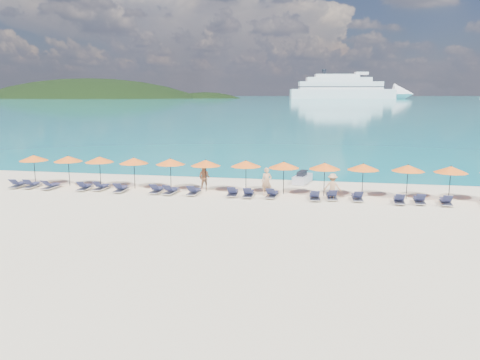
# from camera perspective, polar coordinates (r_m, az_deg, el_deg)

# --- Properties ---
(ground) EXTENTS (1400.00, 1400.00, 0.00)m
(ground) POSITION_cam_1_polar(r_m,az_deg,el_deg) (27.80, -1.14, -3.55)
(ground) COLOR beige
(sea) EXTENTS (1600.00, 1300.00, 0.01)m
(sea) POSITION_cam_1_polar(r_m,az_deg,el_deg) (686.45, 10.32, 9.84)
(sea) COLOR #1FA9B2
(sea) RESTS_ON ground
(headland_main) EXTENTS (374.00, 242.00, 126.50)m
(headland_main) POSITION_cam_1_polar(r_m,az_deg,el_deg) (645.09, -17.77, 6.09)
(headland_main) COLOR black
(headland_main) RESTS_ON ground
(headland_small) EXTENTS (162.00, 126.00, 85.50)m
(headland_small) POSITION_cam_1_polar(r_m,az_deg,el_deg) (608.10, -4.24, 6.61)
(headland_small) COLOR black
(headland_small) RESTS_ON ground
(cruise_ship) EXTENTS (147.65, 48.48, 40.60)m
(cruise_ship) POSITION_cam_1_polar(r_m,az_deg,el_deg) (577.97, 13.62, 10.66)
(cruise_ship) COLOR white
(cruise_ship) RESTS_ON ground
(jetski) EXTENTS (1.47, 2.68, 0.90)m
(jetski) POSITION_cam_1_polar(r_m,az_deg,el_deg) (35.99, 7.61, 0.22)
(jetski) COLOR #AFB4C3
(jetski) RESTS_ON ground
(beachgoer_a) EXTENTS (0.69, 0.46, 1.89)m
(beachgoer_a) POSITION_cam_1_polar(r_m,az_deg,el_deg) (31.23, 3.27, -0.22)
(beachgoer_a) COLOR tan
(beachgoer_a) RESTS_ON ground
(beachgoer_b) EXTENTS (0.91, 0.61, 1.75)m
(beachgoer_b) POSITION_cam_1_polar(r_m,az_deg,el_deg) (33.24, -4.37, 0.30)
(beachgoer_b) COLOR tan
(beachgoer_b) RESTS_ON ground
(beachgoer_c) EXTENTS (1.16, 0.64, 1.71)m
(beachgoer_c) POSITION_cam_1_polar(r_m,az_deg,el_deg) (30.57, 11.21, -0.81)
(beachgoer_c) COLOR tan
(beachgoer_c) RESTS_ON ground
(umbrella_0) EXTENTS (2.10, 2.10, 2.28)m
(umbrella_0) POSITION_cam_1_polar(r_m,az_deg,el_deg) (38.04, -23.86, 2.47)
(umbrella_0) COLOR black
(umbrella_0) RESTS_ON ground
(umbrella_1) EXTENTS (2.10, 2.10, 2.28)m
(umbrella_1) POSITION_cam_1_polar(r_m,az_deg,el_deg) (36.61, -20.22, 2.44)
(umbrella_1) COLOR black
(umbrella_1) RESTS_ON ground
(umbrella_2) EXTENTS (2.10, 2.10, 2.28)m
(umbrella_2) POSITION_cam_1_polar(r_m,az_deg,el_deg) (35.51, -16.76, 2.41)
(umbrella_2) COLOR black
(umbrella_2) RESTS_ON ground
(umbrella_3) EXTENTS (2.10, 2.10, 2.28)m
(umbrella_3) POSITION_cam_1_polar(r_m,az_deg,el_deg) (34.23, -12.81, 2.31)
(umbrella_3) COLOR black
(umbrella_3) RESTS_ON ground
(umbrella_4) EXTENTS (2.10, 2.10, 2.28)m
(umbrella_4) POSITION_cam_1_polar(r_m,az_deg,el_deg) (33.30, -8.49, 2.23)
(umbrella_4) COLOR black
(umbrella_4) RESTS_ON ground
(umbrella_5) EXTENTS (2.10, 2.10, 2.28)m
(umbrella_5) POSITION_cam_1_polar(r_m,az_deg,el_deg) (32.40, -4.20, 2.09)
(umbrella_5) COLOR black
(umbrella_5) RESTS_ON ground
(umbrella_6) EXTENTS (2.10, 2.10, 2.28)m
(umbrella_6) POSITION_cam_1_polar(r_m,az_deg,el_deg) (32.01, 0.73, 2.01)
(umbrella_6) COLOR black
(umbrella_6) RESTS_ON ground
(umbrella_7) EXTENTS (2.10, 2.10, 2.28)m
(umbrella_7) POSITION_cam_1_polar(r_m,az_deg,el_deg) (31.54, 5.37, 1.84)
(umbrella_7) COLOR black
(umbrella_7) RESTS_ON ground
(umbrella_8) EXTENTS (2.10, 2.10, 2.28)m
(umbrella_8) POSITION_cam_1_polar(r_m,az_deg,el_deg) (31.41, 10.29, 1.68)
(umbrella_8) COLOR black
(umbrella_8) RESTS_ON ground
(umbrella_9) EXTENTS (2.10, 2.10, 2.28)m
(umbrella_9) POSITION_cam_1_polar(r_m,az_deg,el_deg) (31.64, 14.80, 1.56)
(umbrella_9) COLOR black
(umbrella_9) RESTS_ON ground
(umbrella_10) EXTENTS (2.10, 2.10, 2.28)m
(umbrella_10) POSITION_cam_1_polar(r_m,az_deg,el_deg) (32.00, 19.81, 1.38)
(umbrella_10) COLOR black
(umbrella_10) RESTS_ON ground
(umbrella_11) EXTENTS (2.10, 2.10, 2.28)m
(umbrella_11) POSITION_cam_1_polar(r_m,az_deg,el_deg) (32.40, 24.32, 1.17)
(umbrella_11) COLOR black
(umbrella_11) RESTS_ON ground
(lounger_0) EXTENTS (0.79, 1.75, 0.66)m
(lounger_0) POSITION_cam_1_polar(r_m,az_deg,el_deg) (37.60, -25.42, -0.49)
(lounger_0) COLOR silver
(lounger_0) RESTS_ON ground
(lounger_1) EXTENTS (0.71, 1.73, 0.66)m
(lounger_1) POSITION_cam_1_polar(r_m,az_deg,el_deg) (37.04, -23.99, -0.53)
(lounger_1) COLOR silver
(lounger_1) RESTS_ON ground
(lounger_2) EXTENTS (0.75, 1.74, 0.66)m
(lounger_2) POSITION_cam_1_polar(r_m,az_deg,el_deg) (36.09, -22.04, -0.66)
(lounger_2) COLOR silver
(lounger_2) RESTS_ON ground
(lounger_3) EXTENTS (0.77, 1.75, 0.66)m
(lounger_3) POSITION_cam_1_polar(r_m,az_deg,el_deg) (34.84, -18.40, -0.80)
(lounger_3) COLOR silver
(lounger_3) RESTS_ON ground
(lounger_4) EXTENTS (0.68, 1.72, 0.66)m
(lounger_4) POSITION_cam_1_polar(r_m,az_deg,el_deg) (34.49, -16.55, -0.81)
(lounger_4) COLOR silver
(lounger_4) RESTS_ON ground
(lounger_5) EXTENTS (0.74, 1.74, 0.66)m
(lounger_5) POSITION_cam_1_polar(r_m,az_deg,el_deg) (33.49, -14.32, -1.03)
(lounger_5) COLOR silver
(lounger_5) RESTS_ON ground
(lounger_6) EXTENTS (0.65, 1.71, 0.66)m
(lounger_6) POSITION_cam_1_polar(r_m,az_deg,el_deg) (32.59, -10.07, -1.18)
(lounger_6) COLOR silver
(lounger_6) RESTS_ON ground
(lounger_7) EXTENTS (0.79, 1.76, 0.66)m
(lounger_7) POSITION_cam_1_polar(r_m,az_deg,el_deg) (32.13, -8.42, -1.30)
(lounger_7) COLOR silver
(lounger_7) RESTS_ON ground
(lounger_8) EXTENTS (0.66, 1.72, 0.66)m
(lounger_8) POSITION_cam_1_polar(r_m,az_deg,el_deg) (31.72, -5.66, -1.39)
(lounger_8) COLOR silver
(lounger_8) RESTS_ON ground
(lounger_9) EXTENTS (0.74, 1.74, 0.66)m
(lounger_9) POSITION_cam_1_polar(r_m,az_deg,el_deg) (31.18, -0.90, -1.55)
(lounger_9) COLOR silver
(lounger_9) RESTS_ON ground
(lounger_10) EXTENTS (0.69, 1.72, 0.66)m
(lounger_10) POSITION_cam_1_polar(r_m,az_deg,el_deg) (30.87, 1.04, -1.67)
(lounger_10) COLOR silver
(lounger_10) RESTS_ON ground
(lounger_11) EXTENTS (0.78, 1.75, 0.66)m
(lounger_11) POSITION_cam_1_polar(r_m,az_deg,el_deg) (30.80, 3.94, -1.72)
(lounger_11) COLOR silver
(lounger_11) RESTS_ON ground
(lounger_12) EXTENTS (0.77, 1.75, 0.66)m
(lounger_12) POSITION_cam_1_polar(r_m,az_deg,el_deg) (30.41, 9.07, -1.99)
(lounger_12) COLOR silver
(lounger_12) RESTS_ON ground
(lounger_13) EXTENTS (0.75, 1.74, 0.66)m
(lounger_13) POSITION_cam_1_polar(r_m,az_deg,el_deg) (30.77, 11.12, -1.91)
(lounger_13) COLOR silver
(lounger_13) RESTS_ON ground
(lounger_14) EXTENTS (0.73, 1.74, 0.66)m
(lounger_14) POSITION_cam_1_polar(r_m,az_deg,el_deg) (30.77, 14.09, -2.03)
(lounger_14) COLOR silver
(lounger_14) RESTS_ON ground
(lounger_15) EXTENTS (0.73, 1.74, 0.66)m
(lounger_15) POSITION_cam_1_polar(r_m,az_deg,el_deg) (30.74, 18.83, -2.30)
(lounger_15) COLOR silver
(lounger_15) RESTS_ON ground
(lounger_16) EXTENTS (0.72, 1.73, 0.66)m
(lounger_16) POSITION_cam_1_polar(r_m,az_deg,el_deg) (31.12, 21.03, -2.29)
(lounger_16) COLOR silver
(lounger_16) RESTS_ON ground
(lounger_17) EXTENTS (0.76, 1.75, 0.66)m
(lounger_17) POSITION_cam_1_polar(r_m,az_deg,el_deg) (31.38, 23.80, -2.38)
(lounger_17) COLOR silver
(lounger_17) RESTS_ON ground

